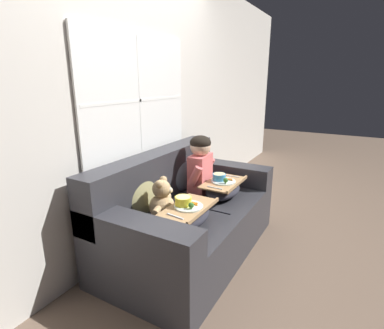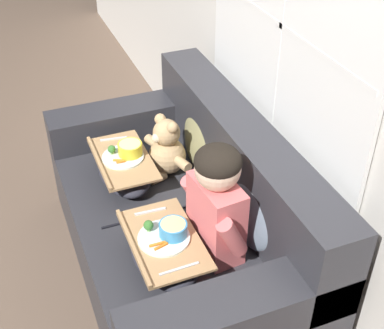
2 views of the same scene
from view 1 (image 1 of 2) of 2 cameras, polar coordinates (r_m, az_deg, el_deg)
name	(u,v)px [view 1 (image 1 of 2)]	position (r m, az deg, el deg)	size (l,w,h in m)	color
ground_plane	(192,251)	(2.82, -0.05, -16.08)	(14.00, 14.00, 0.00)	brown
wall_back_with_window	(136,102)	(2.71, -10.66, 11.57)	(8.00, 0.08, 2.60)	beige
couch	(186,217)	(2.69, -1.21, -9.91)	(1.72, 0.94, 0.87)	#2D2D33
throw_pillow_behind_child	(183,171)	(2.94, -1.78, -1.20)	(0.39, 0.19, 0.41)	slate
throw_pillow_behind_teddy	(142,191)	(2.44, -9.54, -5.09)	(0.37, 0.18, 0.39)	#898456
child_figure	(200,162)	(2.81, 1.61, 0.52)	(0.40, 0.20, 0.56)	#DB6666
teddy_bear	(162,202)	(2.35, -5.65, -7.03)	(0.35, 0.26, 0.33)	tan
lap_tray_child	(223,188)	(2.78, 5.93, -4.55)	(0.48, 0.29, 0.22)	#2D2D38
lap_tray_teddy	(188,215)	(2.26, -0.68, -9.56)	(0.48, 0.27, 0.22)	#2D2D38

